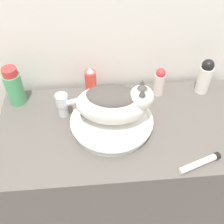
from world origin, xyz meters
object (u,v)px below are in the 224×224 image
(cream_tube, at_px, (200,163))
(cat, at_px, (114,102))
(faucet, at_px, (65,104))
(mouthwash_bottle, at_px, (14,86))
(spray_bottle_trigger, at_px, (91,84))
(lotion_bottle_white, at_px, (205,76))
(deodorant_stick, at_px, (160,82))

(cream_tube, bearing_deg, cat, 143.16)
(cream_tube, bearing_deg, faucet, 148.89)
(mouthwash_bottle, bearing_deg, spray_bottle_trigger, 0.00)
(faucet, bearing_deg, cream_tube, -9.04)
(spray_bottle_trigger, distance_m, cream_tube, 0.58)
(mouthwash_bottle, height_order, lotion_bottle_white, mouthwash_bottle)
(cat, xyz_separation_m, faucet, (-0.21, 0.08, -0.07))
(cat, xyz_separation_m, lotion_bottle_white, (0.44, 0.19, -0.05))
(deodorant_stick, xyz_separation_m, spray_bottle_trigger, (-0.32, -0.00, 0.01))
(cat, distance_m, spray_bottle_trigger, 0.22)
(faucet, height_order, lotion_bottle_white, lotion_bottle_white)
(lotion_bottle_white, bearing_deg, mouthwash_bottle, -180.00)
(cat, bearing_deg, cream_tube, -28.57)
(deodorant_stick, xyz_separation_m, mouthwash_bottle, (-0.66, -0.00, 0.02))
(cat, height_order, cream_tube, cat)
(deodorant_stick, relative_size, mouthwash_bottle, 0.76)
(spray_bottle_trigger, height_order, cream_tube, spray_bottle_trigger)
(deodorant_stick, bearing_deg, faucet, -165.70)
(faucet, height_order, cream_tube, faucet)
(deodorant_stick, distance_m, mouthwash_bottle, 0.66)
(mouthwash_bottle, xyz_separation_m, spray_bottle_trigger, (0.34, 0.00, -0.01))
(cat, height_order, spray_bottle_trigger, cat)
(cat, bearing_deg, spray_bottle_trigger, 123.64)
(faucet, distance_m, cream_tube, 0.60)
(cat, bearing_deg, deodorant_stick, 48.00)
(spray_bottle_trigger, bearing_deg, cat, -64.62)
(mouthwash_bottle, relative_size, cream_tube, 1.08)
(deodorant_stick, height_order, spray_bottle_trigger, spray_bottle_trigger)
(cat, distance_m, faucet, 0.23)
(cat, bearing_deg, lotion_bottle_white, 31.59)
(mouthwash_bottle, distance_m, spray_bottle_trigger, 0.34)
(cat, distance_m, lotion_bottle_white, 0.48)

